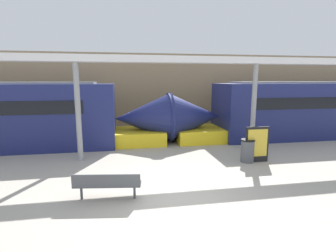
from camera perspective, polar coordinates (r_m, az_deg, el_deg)
The scene contains 9 objects.
ground_plane at distance 7.69m, azimuth 2.00°, elevation -15.33°, with size 60.00×60.00×0.00m, color #A8A093.
station_wall at distance 17.52m, azimuth -5.34°, elevation 7.35°, with size 56.00×0.20×5.00m, color #9E8460.
train_left at distance 18.63m, azimuth 32.35°, elevation 2.98°, with size 20.08×2.93×3.20m.
bench_near at distance 7.56m, azimuth -13.11°, elevation -12.08°, with size 1.89×0.70×0.79m.
trash_bin at distance 11.11m, azimuth 16.91°, elevation -5.15°, with size 0.55×0.55×0.94m.
poster_board at distance 11.14m, azimuth 18.80°, elevation -3.80°, with size 0.99×0.07×1.46m.
support_column_near at distance 11.16m, azimuth -18.98°, elevation 2.78°, with size 0.22×0.22×3.99m, color gray.
support_column_far at distance 12.50m, azimuth 18.12°, elevation 3.54°, with size 0.22×0.22×3.99m, color gray.
canopy_beam at distance 11.11m, azimuth -19.62°, elevation 13.76°, with size 28.00×0.60×0.28m, color silver.
Camera 1 is at (-1.48, -6.79, 3.29)m, focal length 28.00 mm.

